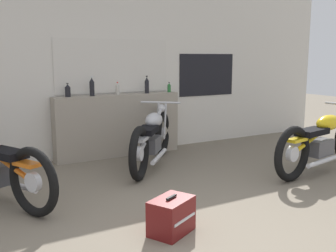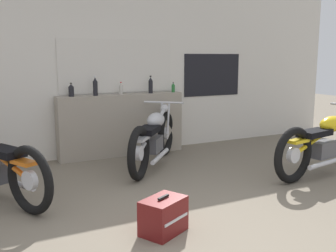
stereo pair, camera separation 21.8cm
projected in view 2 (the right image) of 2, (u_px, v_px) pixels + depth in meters
name	position (u px, v px, depth m)	size (l,w,h in m)	color
wall_back	(89.00, 69.00, 6.20)	(10.00, 0.07, 2.80)	silver
sill_counter	(122.00, 125.00, 6.41)	(2.08, 0.28, 1.00)	gray
bottle_leftmost	(71.00, 90.00, 5.95)	(0.08, 0.08, 0.21)	black
bottle_left_center	(95.00, 87.00, 6.06)	(0.07, 0.07, 0.31)	black
bottle_center	(121.00, 89.00, 6.29)	(0.06, 0.06, 0.20)	#B7B2A8
bottle_right_center	(151.00, 85.00, 6.48)	(0.07, 0.07, 0.29)	black
bottle_rightmost	(173.00, 88.00, 6.68)	(0.06, 0.06, 0.17)	#23662D
motorcycle_yellow	(326.00, 142.00, 5.42)	(2.22, 0.71, 0.91)	black
motorcycle_silver	(154.00, 138.00, 5.75)	(1.47, 1.66, 0.90)	black
hard_case_darkred	(163.00, 216.00, 3.57)	(0.49, 0.44, 0.35)	maroon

